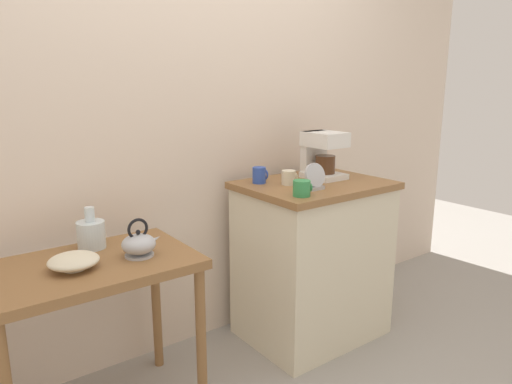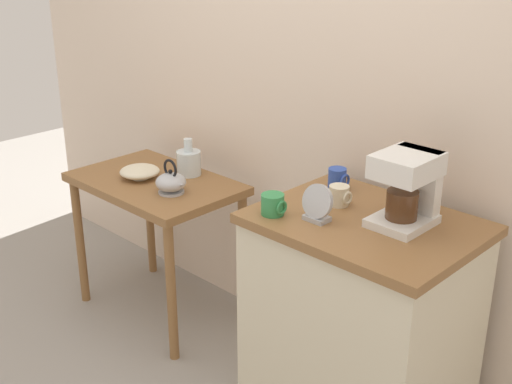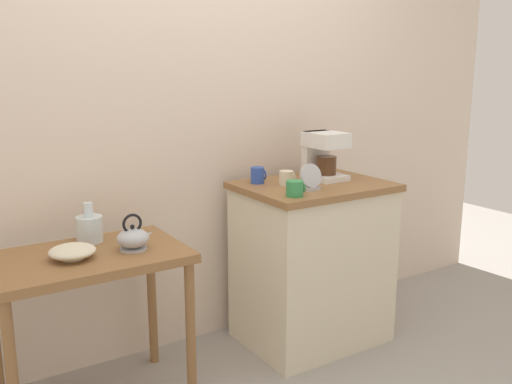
{
  "view_description": "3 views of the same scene",
  "coord_description": "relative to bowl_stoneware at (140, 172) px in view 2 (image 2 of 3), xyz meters",
  "views": [
    {
      "loc": [
        -1.17,
        -1.85,
        1.43
      ],
      "look_at": [
        0.13,
        -0.1,
        0.91
      ],
      "focal_mm": 33.08,
      "sensor_mm": 36.0,
      "label": 1
    },
    {
      "loc": [
        1.79,
        -1.86,
        1.86
      ],
      "look_at": [
        0.09,
        -0.11,
        0.89
      ],
      "focal_mm": 46.94,
      "sensor_mm": 36.0,
      "label": 2
    },
    {
      "loc": [
        -1.28,
        -2.38,
        1.51
      ],
      "look_at": [
        0.16,
        -0.1,
        0.91
      ],
      "focal_mm": 39.89,
      "sensor_mm": 36.0,
      "label": 3
    }
  ],
  "objects": [
    {
      "name": "teakettle",
      "position": [
        0.26,
        -0.02,
        0.02
      ],
      "size": [
        0.17,
        0.14,
        0.16
      ],
      "color": "#B2B5BA",
      "rests_on": "wooden_table"
    },
    {
      "name": "mug_tall_green",
      "position": [
        1.02,
        -0.16,
        0.18
      ],
      "size": [
        0.09,
        0.08,
        0.08
      ],
      "color": "#338C4C",
      "rests_on": "kitchen_counter"
    },
    {
      "name": "wooden_table",
      "position": [
        0.07,
        0.04,
        -0.14
      ],
      "size": [
        0.82,
        0.53,
        0.72
      ],
      "color": "olive",
      "rests_on": "ground_plane"
    },
    {
      "name": "table_clock",
      "position": [
        1.17,
        -0.09,
        0.2
      ],
      "size": [
        0.12,
        0.06,
        0.13
      ],
      "color": "#B2B5BA",
      "rests_on": "kitchen_counter"
    },
    {
      "name": "kitchen_counter",
      "position": [
        1.29,
        0.03,
        -0.31
      ],
      "size": [
        0.77,
        0.59,
        0.89
      ],
      "color": "beige",
      "rests_on": "ground_plane"
    },
    {
      "name": "glass_carafe_vase",
      "position": [
        0.13,
        0.2,
        0.03
      ],
      "size": [
        0.12,
        0.12,
        0.18
      ],
      "color": "silver",
      "rests_on": "wooden_table"
    },
    {
      "name": "mug_blue",
      "position": [
        1.04,
        0.19,
        0.18
      ],
      "size": [
        0.08,
        0.07,
        0.09
      ],
      "color": "#2D4CAD",
      "rests_on": "kitchen_counter"
    },
    {
      "name": "mug_small_cream",
      "position": [
        1.14,
        0.07,
        0.18
      ],
      "size": [
        0.08,
        0.08,
        0.08
      ],
      "color": "beige",
      "rests_on": "kitchen_counter"
    },
    {
      "name": "ground_plane",
      "position": [
        0.72,
        0.07,
        -0.75
      ],
      "size": [
        8.0,
        8.0,
        0.0
      ],
      "primitive_type": "plane",
      "color": "gray"
    },
    {
      "name": "bowl_stoneware",
      "position": [
        0.0,
        0.0,
        0.0
      ],
      "size": [
        0.19,
        0.19,
        0.06
      ],
      "color": "beige",
      "rests_on": "wooden_table"
    },
    {
      "name": "back_wall",
      "position": [
        0.82,
        0.44,
        0.65
      ],
      "size": [
        4.4,
        0.1,
        2.8
      ],
      "primitive_type": "cube",
      "color": "beige",
      "rests_on": "ground_plane"
    },
    {
      "name": "coffee_maker",
      "position": [
        1.41,
        0.1,
        0.28
      ],
      "size": [
        0.18,
        0.22,
        0.26
      ],
      "color": "white",
      "rests_on": "kitchen_counter"
    }
  ]
}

